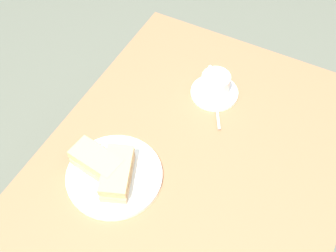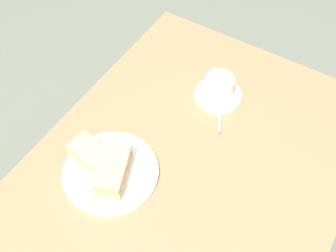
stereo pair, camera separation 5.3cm
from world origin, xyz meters
The scene contains 7 objects.
dining_table centered at (0.00, 0.00, 0.63)m, with size 1.16×0.80×0.71m.
sandwich_plate centered at (0.07, -0.17, 0.71)m, with size 0.25×0.25×0.01m, color white.
sandwich_front centered at (0.08, -0.15, 0.75)m, with size 0.16×0.12×0.06m.
sandwich_back centered at (0.07, -0.21, 0.75)m, with size 0.08×0.14×0.06m.
coffee_saucer centered at (-0.32, -0.05, 0.71)m, with size 0.14×0.14×0.01m, color white.
coffee_cup centered at (-0.32, -0.05, 0.75)m, with size 0.10×0.09×0.07m.
spoon centered at (-0.25, -0.01, 0.72)m, with size 0.09×0.06×0.01m.
Camera 2 is at (0.50, 0.28, 1.70)m, focal length 46.45 mm.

